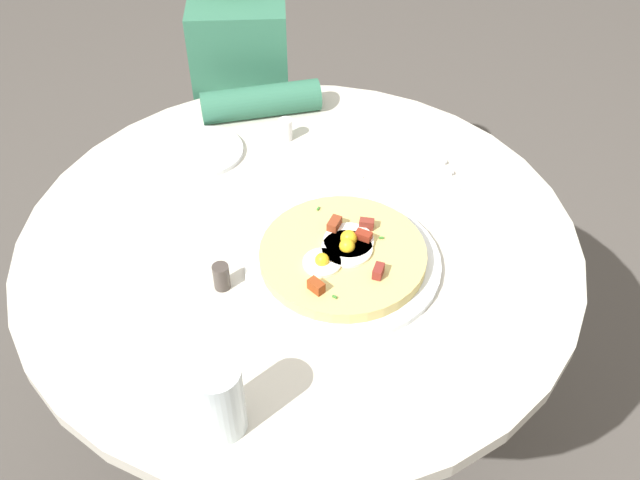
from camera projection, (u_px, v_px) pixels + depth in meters
ground_plane at (305, 445)px, 1.79m from camera, size 6.00×6.00×0.00m
dining_table at (301, 298)px, 1.39m from camera, size 1.02×1.02×0.75m
person_seated at (250, 133)px, 1.91m from camera, size 0.52×0.32×1.14m
pizza_plate at (342, 262)px, 1.21m from camera, size 0.34×0.34×0.01m
breakfast_pizza at (343, 254)px, 1.19m from camera, size 0.29×0.29×0.05m
bread_plate at (202, 151)px, 1.44m from camera, size 0.17×0.17×0.01m
napkin at (407, 175)px, 1.39m from camera, size 0.17×0.20×0.00m
fork at (404, 168)px, 1.39m from camera, size 0.05×0.18×0.00m
knife at (410, 179)px, 1.37m from camera, size 0.05×0.18×0.00m
water_glass at (220, 399)px, 0.94m from camera, size 0.07×0.07×0.13m
salt_shaker at (286, 129)px, 1.46m from camera, size 0.03×0.03×0.05m
pepper_shaker at (221, 277)px, 1.16m from camera, size 0.03×0.03×0.05m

